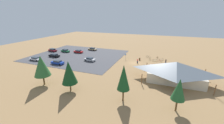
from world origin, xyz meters
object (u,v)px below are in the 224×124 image
car_white_by_curb (35,59)px  pine_mideast (124,78)px  bicycle_red_trailside (160,61)px  car_maroon_second_row (53,50)px  bike_pavilion (176,70)px  pine_center (41,66)px  car_red_near_entry (78,51)px  bicycle_green_yard_left (157,67)px  visitor_at_bikes (137,61)px  car_blue_back_corner (57,62)px  bicycle_white_yard_center (162,60)px  lot_sign (126,56)px  bicycle_orange_lone_east (157,58)px  trash_bin (140,59)px  bicycle_blue_near_porch (158,65)px  visitor_by_pavilion (144,67)px  bicycle_purple_yard_right (165,68)px  car_tan_mid_lot (92,49)px  bicycle_teal_yard_front (155,60)px  pine_far_east (179,90)px  bicycle_black_back_row (148,57)px  car_silver_end_stall (90,59)px  car_green_aisle_side (65,51)px  bicycle_yellow_by_bin (150,59)px  car_black_inner_stall (54,55)px  pine_midwest (69,72)px  visitor_crossing_yard (166,61)px

car_white_by_curb → pine_mideast: bearing=160.4°
bicycle_red_trailside → car_maroon_second_row: 49.73m
bike_pavilion → pine_center: size_ratio=2.14×
bicycle_red_trailside → car_red_near_entry: car_red_near_entry is taller
pine_center → bicycle_green_yard_left: 34.64m
pine_mideast → car_red_near_entry: pine_mideast is taller
bicycle_red_trailside → visitor_at_bikes: size_ratio=1.02×
car_white_by_curb → car_blue_back_corner: bearing=176.7°
bicycle_green_yard_left → car_maroon_second_row: (49.22, -6.01, 0.36)m
bicycle_white_yard_center → lot_sign: bearing=14.9°
bicycle_orange_lone_east → trash_bin: bearing=37.5°
bicycle_green_yard_left → car_maroon_second_row: 49.59m
bicycle_blue_near_porch → visitor_by_pavilion: size_ratio=0.91×
bicycle_purple_yard_right → car_tan_mid_lot: size_ratio=0.35×
trash_bin → visitor_at_bikes: (0.20, 3.60, 0.43)m
bicycle_white_yard_center → bicycle_teal_yard_front: 3.37m
bicycle_orange_lone_east → visitor_by_pavilion: size_ratio=0.94×
bike_pavilion → pine_far_east: pine_far_east is taller
bicycle_orange_lone_east → bicycle_purple_yard_right: bicycle_orange_lone_east is taller
pine_center → car_white_by_curb: (18.94, -14.39, -4.36)m
bicycle_black_back_row → car_blue_back_corner: bearing=34.2°
car_silver_end_stall → car_maroon_second_row: bearing=-15.9°
bicycle_red_trailside → car_green_aisle_side: (43.16, 0.47, 0.34)m
car_tan_mid_lot → bicycle_yellow_by_bin: bearing=168.5°
pine_far_east → bicycle_white_yard_center: size_ratio=3.75×
bicycle_black_back_row → car_blue_back_corner: 35.75m
bicycle_yellow_by_bin → car_maroon_second_row: bearing=3.9°
pine_far_east → car_black_inner_stall: (46.66, -20.40, -3.74)m
lot_sign → pine_midwest: pine_midwest is taller
pine_midwest → car_blue_back_corner: bearing=-41.4°
bicycle_purple_yard_right → car_maroon_second_row: 51.89m
bicycle_orange_lone_east → car_green_aisle_side: bearing=6.3°
pine_far_east → car_tan_mid_lot: bearing=-44.6°
car_red_near_entry → bicycle_yellow_by_bin: bearing=-178.3°
bicycle_green_yard_left → car_red_near_entry: 36.87m
pine_far_east → visitor_crossing_yard: (2.19, -28.09, -3.57)m
car_maroon_second_row → car_green_aisle_side: size_ratio=1.02×
bicycle_white_yard_center → car_blue_back_corner: 39.44m
visitor_by_pavilion → trash_bin: bearing=-71.9°
pine_center → bicycle_red_trailside: pine_center is taller
bicycle_blue_near_porch → car_black_inner_stall: 42.10m
bicycle_orange_lone_east → car_maroon_second_row: size_ratio=0.33×
car_blue_back_corner → car_green_aisle_side: bearing=-60.6°
trash_bin → bicycle_blue_near_porch: trash_bin is taller
bicycle_blue_near_porch → car_tan_mid_lot: car_tan_mid_lot is taller
bicycle_purple_yard_right → visitor_crossing_yard: size_ratio=0.95×
pine_far_east → visitor_at_bikes: bearing=-64.2°
bicycle_black_back_row → bicycle_red_trailside: (-4.83, 4.09, -0.00)m
bicycle_teal_yard_front → car_tan_mid_lot: car_tan_mid_lot is taller
lot_sign → bicycle_white_yard_center: 14.19m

